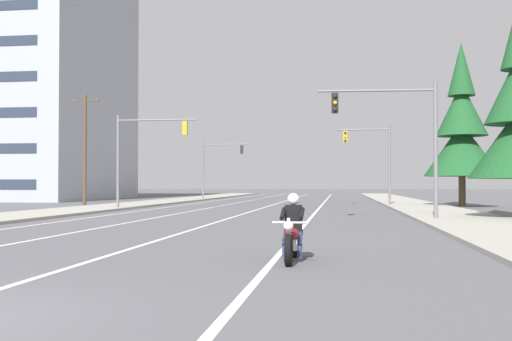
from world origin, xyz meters
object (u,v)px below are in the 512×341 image
Objects in this scene: traffic_signal_near_right at (401,129)px; utility_pole_left_near at (85,148)px; motorcycle_with_rider at (292,234)px; traffic_signal_near_left at (141,146)px; traffic_signal_mid_left at (216,161)px; traffic_signal_mid_right at (375,153)px; conifer_tree_right_verge_far at (462,131)px.

traffic_signal_near_right is 26.77m from utility_pole_left_near.
traffic_signal_near_right reaches higher than motorcycle_with_rider.
motorcycle_with_rider is 28.41m from traffic_signal_near_left.
traffic_signal_mid_right is at bearing -45.76° from traffic_signal_mid_left.
traffic_signal_near_right is 18.97m from traffic_signal_near_left.
motorcycle_with_rider is 52.06m from traffic_signal_mid_left.
conifer_tree_right_verge_far reaches higher than traffic_signal_mid_right.
traffic_signal_near_left is 17.95m from traffic_signal_mid_right.
utility_pole_left_near is (-17.91, 30.55, 3.77)m from motorcycle_with_rider.
conifer_tree_right_verge_far is at bearing 19.53° from traffic_signal_near_left.
traffic_signal_mid_right is 22.37m from traffic_signal_mid_left.
traffic_signal_mid_left is (-15.61, 16.02, 0.06)m from traffic_signal_mid_right.
traffic_signal_mid_left is at bearing 103.29° from motorcycle_with_rider.
traffic_signal_mid_left is at bearing 90.12° from traffic_signal_near_left.
motorcycle_with_rider is 0.35× the size of traffic_signal_near_right.
traffic_signal_mid_right is at bearing 168.60° from conifer_tree_right_verge_far.
motorcycle_with_rider is 0.26× the size of utility_pole_left_near.
utility_pole_left_near reaches higher than traffic_signal_near_right.
conifer_tree_right_verge_far reaches higher than utility_pole_left_near.
traffic_signal_mid_right is 0.75× the size of utility_pole_left_near.
traffic_signal_mid_right reaches higher than motorcycle_with_rider.
traffic_signal_near_right is 19.77m from traffic_signal_mid_right.
utility_pole_left_near is (-6.02, 4.99, 0.23)m from traffic_signal_near_left.
traffic_signal_near_left and traffic_signal_mid_left have the same top height.
conifer_tree_right_verge_far reaches higher than traffic_signal_mid_left.
conifer_tree_right_verge_far is (27.77, 2.73, 1.17)m from utility_pole_left_near.
conifer_tree_right_verge_far is at bearing -11.40° from traffic_signal_mid_right.
traffic_signal_mid_right and traffic_signal_mid_left have the same top height.
traffic_signal_mid_right is 6.50m from conifer_tree_right_verge_far.
traffic_signal_mid_right is at bearing 29.97° from traffic_signal_near_left.
conifer_tree_right_verge_far reaches higher than motorcycle_with_rider.
utility_pole_left_near is (-21.61, 15.80, 0.24)m from traffic_signal_near_right.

